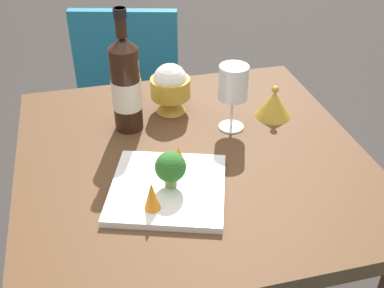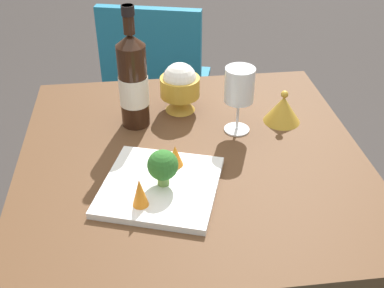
% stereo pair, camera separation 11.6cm
% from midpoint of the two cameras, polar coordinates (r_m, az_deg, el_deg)
% --- Properties ---
extents(dining_table, '(0.85, 0.85, 0.74)m').
position_cam_midpoint_polar(dining_table, '(1.23, 2.70, -4.80)').
color(dining_table, brown).
rests_on(dining_table, ground_plane).
extents(chair_near_window, '(0.49, 0.49, 0.85)m').
position_cam_midpoint_polar(chair_near_window, '(2.00, -2.74, 7.92)').
color(chair_near_window, teal).
rests_on(chair_near_window, ground_plane).
extents(wine_bottle, '(0.08, 0.08, 0.32)m').
position_cam_midpoint_polar(wine_bottle, '(1.23, -4.40, 7.47)').
color(wine_bottle, black).
rests_on(wine_bottle, dining_table).
extents(wine_glass, '(0.08, 0.08, 0.18)m').
position_cam_midpoint_polar(wine_glass, '(1.21, 8.45, 6.74)').
color(wine_glass, white).
rests_on(wine_glass, dining_table).
extents(rice_bowl, '(0.11, 0.11, 0.14)m').
position_cam_midpoint_polar(rice_bowl, '(1.32, 1.06, 6.86)').
color(rice_bowl, gold).
rests_on(rice_bowl, dining_table).
extents(rice_bowl_lid, '(0.10, 0.10, 0.09)m').
position_cam_midpoint_polar(rice_bowl_lid, '(1.32, 13.33, 4.02)').
color(rice_bowl_lid, gold).
rests_on(rice_bowl_lid, dining_table).
extents(serving_plate, '(0.32, 0.32, 0.02)m').
position_cam_midpoint_polar(serving_plate, '(1.06, -0.70, -5.19)').
color(serving_plate, white).
rests_on(serving_plate, dining_table).
extents(broccoli_floret, '(0.07, 0.07, 0.09)m').
position_cam_midpoint_polar(broccoli_floret, '(1.02, -0.30, -2.75)').
color(broccoli_floret, '#729E4C').
rests_on(broccoli_floret, serving_plate).
extents(carrot_garnish_left, '(0.04, 0.04, 0.05)m').
position_cam_midpoint_polar(carrot_garnish_left, '(1.09, 0.99, -1.49)').
color(carrot_garnish_left, orange).
rests_on(carrot_garnish_left, serving_plate).
extents(carrot_garnish_right, '(0.03, 0.03, 0.07)m').
position_cam_midpoint_polar(carrot_garnish_right, '(0.98, -2.92, -5.94)').
color(carrot_garnish_right, orange).
rests_on(carrot_garnish_right, serving_plate).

